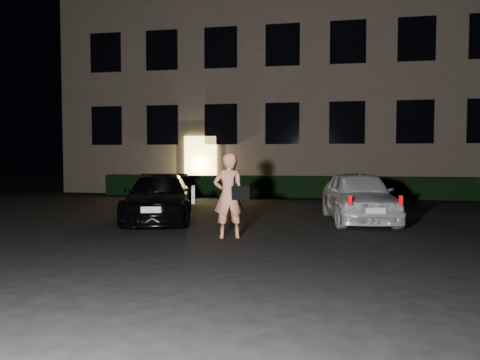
# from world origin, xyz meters

# --- Properties ---
(ground) EXTENTS (80.00, 80.00, 0.00)m
(ground) POSITION_xyz_m (0.00, 0.00, 0.00)
(ground) COLOR black
(ground) RESTS_ON ground
(building) EXTENTS (20.00, 8.11, 12.00)m
(building) POSITION_xyz_m (-0.00, 14.99, 6.00)
(building) COLOR brown
(building) RESTS_ON ground
(hedge) EXTENTS (15.00, 0.70, 0.85)m
(hedge) POSITION_xyz_m (0.00, 10.50, 0.42)
(hedge) COLOR black
(hedge) RESTS_ON ground
(sedan) EXTENTS (2.70, 4.36, 1.18)m
(sedan) POSITION_xyz_m (-2.40, 3.06, 0.59)
(sedan) COLOR black
(sedan) RESTS_ON ground
(hatch) EXTENTS (2.05, 3.99, 1.30)m
(hatch) POSITION_xyz_m (2.66, 3.82, 0.65)
(hatch) COLOR silver
(hatch) RESTS_ON ground
(man) EXTENTS (0.80, 0.60, 1.73)m
(man) POSITION_xyz_m (-0.07, 0.84, 0.87)
(man) COLOR #F6916D
(man) RESTS_ON ground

